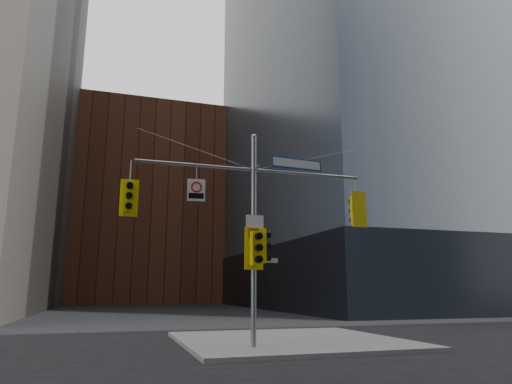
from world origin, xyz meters
TOP-DOWN VIEW (x-y plane):
  - ground at (0.00, 0.00)m, footprint 160.00×160.00m
  - sidewalk_corner at (2.00, 4.00)m, footprint 8.00×8.00m
  - podium_ne at (28.00, 32.00)m, footprint 36.40×36.40m
  - brick_midrise at (0.00, 58.00)m, footprint 26.00×20.00m
  - signal_assembly at (0.00, 1.99)m, footprint 8.00×0.80m
  - traffic_light_west_arm at (-4.10, 2.01)m, footprint 0.57×0.45m
  - traffic_light_east_arm at (3.92, 1.99)m, footprint 0.63×0.54m
  - traffic_light_pole_side at (0.33, 1.99)m, footprint 0.47×0.40m
  - traffic_light_pole_front at (-0.00, 1.73)m, footprint 0.66×0.56m
  - street_sign_blade at (1.61, 2.00)m, footprint 1.99×0.23m
  - regulatory_sign_arm at (-1.99, 1.97)m, footprint 0.59×0.10m
  - regulatory_sign_pole at (0.00, 1.88)m, footprint 0.61×0.05m
  - street_blade_ew at (0.45, 2.00)m, footprint 0.80×0.04m
  - street_blade_ns at (0.00, 2.45)m, footprint 0.12×0.83m

SIDE VIEW (x-z plane):
  - ground at x=0.00m, z-range 0.00..0.00m
  - sidewalk_corner at x=2.00m, z-range 0.00..0.15m
  - street_blade_ew at x=0.45m, z-range 2.82..2.98m
  - street_blade_ns at x=0.00m, z-range 2.87..3.03m
  - podium_ne at x=28.00m, z-range 0.00..6.00m
  - traffic_light_pole_front at x=0.00m, z-range 2.58..3.96m
  - traffic_light_pole_side at x=0.33m, z-range 2.81..3.95m
  - regulatory_sign_pole at x=0.00m, z-range 3.58..4.38m
  - signal_assembly at x=0.00m, z-range 0.77..8.07m
  - traffic_light_west_arm at x=-4.10m, z-range 4.20..5.40m
  - traffic_light_east_arm at x=3.92m, z-range 4.14..5.46m
  - regulatory_sign_arm at x=-1.99m, z-range 4.80..5.54m
  - street_sign_blade at x=1.61m, z-range 6.16..6.54m
  - brick_midrise at x=0.00m, z-range 0.00..28.00m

